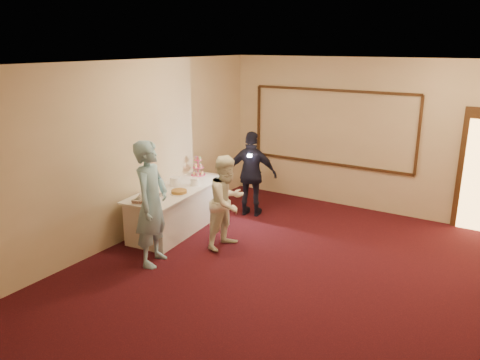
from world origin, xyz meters
name	(u,v)px	position (x,y,z in m)	size (l,w,h in m)	color
floor	(289,279)	(0.00, 0.00, 0.00)	(7.00, 7.00, 0.00)	black
room_walls	(293,140)	(0.00, 0.00, 2.03)	(6.04, 7.04, 3.02)	beige
wall_molding	(331,128)	(-0.80, 3.47, 1.60)	(3.45, 0.04, 1.55)	#341F0F
buffet_table	(179,208)	(-2.56, 0.68, 0.39)	(1.10, 2.32, 0.77)	silver
pavlova_tray	(149,196)	(-2.50, -0.14, 0.85)	(0.50, 0.56, 0.19)	silver
cupcake_stand	(198,168)	(-2.75, 1.54, 0.92)	(0.28, 0.28, 0.41)	#D43D6F
plate_stack_a	(175,182)	(-2.67, 0.74, 0.85)	(0.20, 0.20, 0.16)	white
plate_stack_b	(195,182)	(-2.39, 0.95, 0.84)	(0.17, 0.17, 0.14)	white
tart	(179,192)	(-2.32, 0.42, 0.80)	(0.31, 0.31, 0.06)	white
man	(152,204)	(-2.00, -0.61, 0.96)	(0.70, 0.46, 1.91)	#88C1DE
woman	(227,202)	(-1.37, 0.48, 0.77)	(0.75, 0.59, 1.55)	white
guest	(252,174)	(-1.79, 1.98, 0.83)	(0.97, 0.40, 1.66)	black
camera_flash	(250,156)	(-1.69, 1.72, 1.25)	(0.07, 0.04, 0.05)	white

